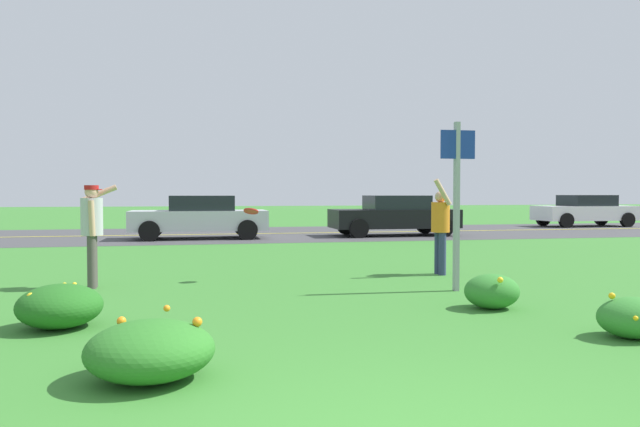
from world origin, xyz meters
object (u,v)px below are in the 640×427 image
car_white_leftmost (585,210)px  car_black_center_left (394,215)px  car_silver_center_right (200,217)px  person_catcher_orange_shirt (440,225)px  frisbee_red (251,211)px  person_thrower_red_cap_gray_shirt (92,225)px  sign_post_near_path (457,189)px

car_white_leftmost → car_black_center_left: (-10.61, -3.94, 0.00)m
car_black_center_left → car_silver_center_right: 6.88m
person_catcher_orange_shirt → frisbee_red: bearing=-178.6°
person_thrower_red_cap_gray_shirt → car_white_leftmost: person_thrower_red_cap_gray_shirt is taller
car_silver_center_right → frisbee_red: bearing=-85.3°
car_white_leftmost → car_silver_center_right: same height
car_white_leftmost → sign_post_near_path: bearing=-131.0°
person_catcher_orange_shirt → car_silver_center_right: size_ratio=0.40×
sign_post_near_path → car_silver_center_right: sign_post_near_path is taller
sign_post_near_path → person_catcher_orange_shirt: bearing=74.3°
frisbee_red → car_white_leftmost: bearing=40.0°
sign_post_near_path → car_silver_center_right: 12.40m
person_thrower_red_cap_gray_shirt → person_catcher_orange_shirt: bearing=3.0°
car_silver_center_right → person_thrower_red_cap_gray_shirt: bearing=-99.6°
sign_post_near_path → car_silver_center_right: (-3.86, 11.76, -0.85)m
person_catcher_orange_shirt → sign_post_near_path: bearing=-105.7°
car_black_center_left → person_catcher_orange_shirt: bearing=-104.2°
car_white_leftmost → person_catcher_orange_shirt: bearing=-133.4°
sign_post_near_path → car_black_center_left: size_ratio=0.58×
person_thrower_red_cap_gray_shirt → sign_post_near_path: bearing=-14.8°
person_thrower_red_cap_gray_shirt → car_black_center_left: (8.63, 10.28, -0.27)m
sign_post_near_path → car_white_leftmost: sign_post_near_path is taller
car_white_leftmost → person_thrower_red_cap_gray_shirt: bearing=-143.5°
person_catcher_orange_shirt → person_thrower_red_cap_gray_shirt: bearing=-177.0°
sign_post_near_path → car_white_leftmost: size_ratio=0.58×
person_thrower_red_cap_gray_shirt → car_silver_center_right: person_thrower_red_cap_gray_shirt is taller
person_catcher_orange_shirt → car_white_leftmost: 19.12m
person_catcher_orange_shirt → car_white_leftmost: person_catcher_orange_shirt is taller
car_white_leftmost → frisbee_red: bearing=-140.0°
frisbee_red → car_black_center_left: size_ratio=0.06×
car_black_center_left → sign_post_near_path: bearing=-104.4°
sign_post_near_path → frisbee_red: sign_post_near_path is taller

